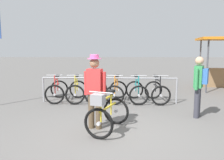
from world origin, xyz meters
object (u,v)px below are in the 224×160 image
object	(u,v)px
racked_bike_red	(57,91)
featured_bicycle	(107,113)
racked_bike_orange	(116,91)
racked_bike_teal	(137,91)
racked_bike_yellow	(77,91)
pedestrian_with_backpack	(199,83)
racked_bike_black	(157,92)
person_with_featured_bike	(95,88)
racked_bike_blue	(96,91)

from	to	relation	value
racked_bike_red	featured_bicycle	bearing A→B (deg)	-57.99
racked_bike_orange	racked_bike_teal	bearing A→B (deg)	-1.36
racked_bike_yellow	pedestrian_with_backpack	bearing A→B (deg)	-26.79
racked_bike_black	pedestrian_with_backpack	xyz separation A→B (m)	(0.82, -1.76, 0.57)
racked_bike_black	racked_bike_red	bearing A→B (deg)	178.64
racked_bike_red	person_with_featured_bike	bearing A→B (deg)	-59.86
racked_bike_red	racked_bike_blue	world-z (taller)	same
racked_bike_orange	racked_bike_black	xyz separation A→B (m)	(1.40, -0.03, 0.00)
racked_bike_red	person_with_featured_bike	xyz separation A→B (m)	(1.62, -2.79, 0.58)
racked_bike_teal	pedestrian_with_backpack	world-z (taller)	pedestrian_with_backpack
racked_bike_black	racked_bike_teal	bearing A→B (deg)	178.64
racked_bike_blue	racked_bike_orange	distance (m)	0.70
racked_bike_black	person_with_featured_bike	xyz separation A→B (m)	(-1.88, -2.70, 0.58)
racked_bike_orange	racked_bike_black	distance (m)	1.40
racked_bike_black	featured_bicycle	xyz separation A→B (m)	(-1.60, -2.96, 0.08)
racked_bike_black	pedestrian_with_backpack	bearing A→B (deg)	-65.12
racked_bike_black	racked_bike_orange	bearing A→B (deg)	178.64
racked_bike_yellow	racked_bike_teal	world-z (taller)	same
racked_bike_red	racked_bike_blue	bearing A→B (deg)	-1.36
racked_bike_orange	racked_bike_yellow	bearing A→B (deg)	178.64
racked_bike_yellow	racked_bike_orange	distance (m)	1.40
racked_bike_teal	racked_bike_black	bearing A→B (deg)	-1.36
pedestrian_with_backpack	racked_bike_teal	bearing A→B (deg)	130.48
featured_bicycle	racked_bike_red	bearing A→B (deg)	122.01
racked_bike_red	racked_bike_yellow	xyz separation A→B (m)	(0.70, -0.02, -0.00)
racked_bike_blue	pedestrian_with_backpack	size ratio (longest dim) A/B	0.70
racked_bike_red	racked_bike_blue	distance (m)	1.40
racked_bike_yellow	racked_bike_black	world-z (taller)	same
racked_bike_yellow	racked_bike_orange	world-z (taller)	same
racked_bike_yellow	racked_bike_orange	size ratio (longest dim) A/B	0.97
racked_bike_orange	racked_bike_black	world-z (taller)	same
racked_bike_teal	pedestrian_with_backpack	xyz separation A→B (m)	(1.52, -1.77, 0.57)
racked_bike_blue	featured_bicycle	world-z (taller)	same
racked_bike_red	racked_bike_blue	xyz separation A→B (m)	(1.40, -0.03, 0.00)
racked_bike_yellow	racked_bike_blue	distance (m)	0.70
racked_bike_blue	racked_bike_yellow	bearing A→B (deg)	178.64
person_with_featured_bike	racked_bike_yellow	bearing A→B (deg)	108.35
featured_bicycle	pedestrian_with_backpack	bearing A→B (deg)	26.37
racked_bike_black	person_with_featured_bike	world-z (taller)	person_with_featured_bike
racked_bike_blue	person_with_featured_bike	bearing A→B (deg)	-85.45
racked_bike_yellow	featured_bicycle	distance (m)	3.25
featured_bicycle	pedestrian_with_backpack	distance (m)	2.74
racked_bike_yellow	pedestrian_with_backpack	world-z (taller)	pedestrian_with_backpack
pedestrian_with_backpack	racked_bike_orange	bearing A→B (deg)	141.03
person_with_featured_bike	racked_bike_red	bearing A→B (deg)	120.14
racked_bike_yellow	racked_bike_teal	size ratio (longest dim) A/B	1.01
pedestrian_with_backpack	racked_bike_black	bearing A→B (deg)	114.88
racked_bike_red	pedestrian_with_backpack	size ratio (longest dim) A/B	0.70
racked_bike_blue	person_with_featured_bike	size ratio (longest dim) A/B	0.66
racked_bike_red	pedestrian_with_backpack	world-z (taller)	pedestrian_with_backpack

